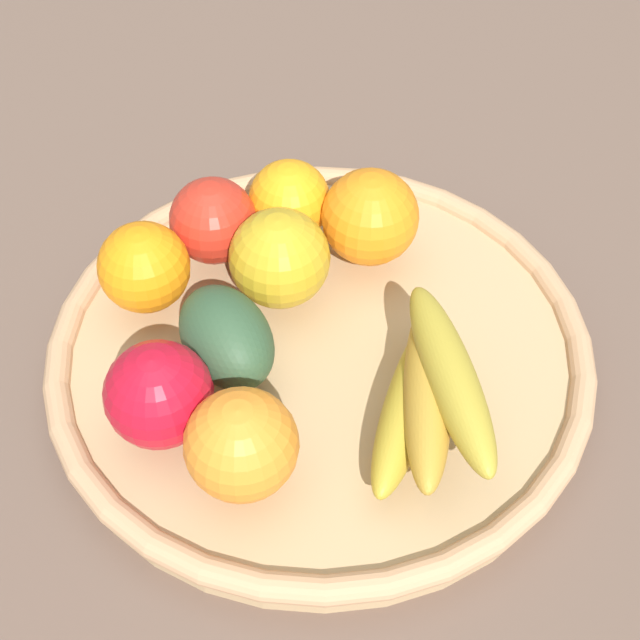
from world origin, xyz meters
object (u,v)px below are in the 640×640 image
at_px(orange_0, 241,445).
at_px(apple_0, 280,258).
at_px(orange_3, 289,200).
at_px(apple_2, 213,221).
at_px(orange_1, 144,267).
at_px(banana_bunch, 429,389).
at_px(apple_1, 159,394).
at_px(avocado, 226,337).
at_px(orange_2, 370,217).

distance_m(orange_0, apple_0, 0.17).
bearing_deg(orange_3, apple_2, 112.22).
bearing_deg(orange_1, orange_0, -153.61).
xyz_separation_m(banana_bunch, orange_3, (0.20, 0.10, 0.00)).
xyz_separation_m(orange_0, apple_1, (0.04, 0.06, -0.00)).
distance_m(avocado, apple_2, 0.12).
xyz_separation_m(banana_bunch, orange_2, (0.17, 0.03, 0.01)).
height_order(apple_0, apple_1, apple_0).
bearing_deg(apple_0, apple_2, 48.74).
bearing_deg(orange_0, apple_0, -7.57).
bearing_deg(orange_0, orange_2, -23.78).
xyz_separation_m(orange_1, orange_2, (0.05, -0.18, 0.00)).
height_order(apple_2, orange_3, apple_2).
distance_m(orange_1, apple_2, 0.07).
height_order(apple_0, avocado, apple_0).
bearing_deg(banana_bunch, avocado, 70.88).
xyz_separation_m(orange_2, orange_3, (0.03, 0.07, -0.01)).
height_order(orange_0, banana_bunch, orange_0).
height_order(orange_1, apple_2, same).
bearing_deg(banana_bunch, orange_1, 60.77).
bearing_deg(apple_2, banana_bunch, -136.77).
relative_size(avocado, orange_3, 1.35).
bearing_deg(apple_2, avocado, -172.08).
relative_size(banana_bunch, orange_1, 2.38).
xyz_separation_m(apple_1, orange_3, (0.20, -0.09, -0.00)).
distance_m(avocado, orange_2, 0.16).
bearing_deg(apple_0, banana_bunch, -139.25).
relative_size(apple_0, banana_bunch, 0.46).
distance_m(apple_0, orange_2, 0.09).
height_order(apple_0, orange_2, same).
height_order(orange_1, orange_2, orange_2).
height_order(avocado, apple_1, apple_1).
distance_m(apple_0, avocado, 0.08).
xyz_separation_m(apple_0, apple_2, (0.05, 0.05, -0.00)).
bearing_deg(orange_2, apple_1, 138.68).
distance_m(apple_2, orange_2, 0.13).
xyz_separation_m(apple_0, orange_3, (0.07, -0.01, -0.01)).
relative_size(banana_bunch, apple_1, 2.26).
bearing_deg(orange_3, apple_0, 174.52).
height_order(apple_0, orange_3, apple_0).
relative_size(orange_0, apple_1, 1.01).
relative_size(orange_0, orange_1, 1.06).
distance_m(banana_bunch, orange_1, 0.24).
distance_m(orange_0, orange_3, 0.25).
xyz_separation_m(apple_2, orange_3, (0.03, -0.06, -0.00)).
bearing_deg(orange_0, orange_1, 26.39).
bearing_deg(orange_2, avocado, 136.92).
relative_size(apple_2, apple_1, 0.94).
height_order(orange_1, orange_3, orange_1).
bearing_deg(apple_2, orange_3, -67.78).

